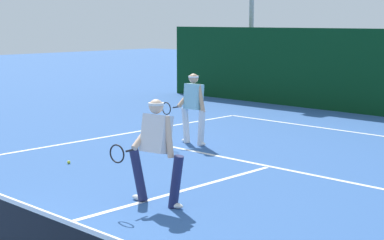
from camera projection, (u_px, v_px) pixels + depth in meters
court_line_baseline_far at (380, 136)px, 15.61m from camera, size 9.71×0.10×0.01m
court_line_service at (270, 166)px, 12.35m from camera, size 7.91×0.10×0.01m
court_line_centre at (146, 201)px, 10.00m from camera, size 0.10×6.40×0.01m
player_near at (156, 147)px, 9.68m from camera, size 1.06×0.92×1.68m
player_far at (193, 105)px, 14.43m from camera, size 0.83×0.88×1.66m
tennis_ball at (69, 162)px, 12.58m from camera, size 0.07×0.07×0.07m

